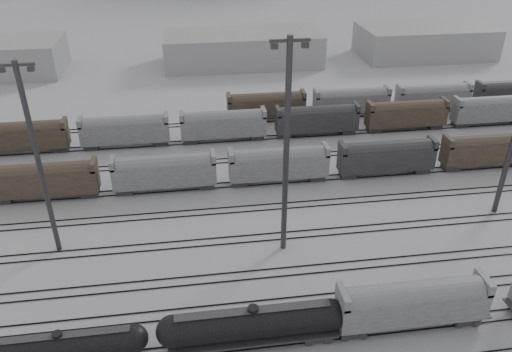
{
  "coord_description": "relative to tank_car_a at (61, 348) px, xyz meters",
  "views": [
    {
      "loc": [
        -4.87,
        -33.25,
        38.13
      ],
      "look_at": [
        3.84,
        27.14,
        4.0
      ],
      "focal_mm": 35.0,
      "sensor_mm": 36.0,
      "label": 1
    }
  ],
  "objects": [
    {
      "name": "ground",
      "position": [
        17.96,
        -1.0,
        -2.27
      ],
      "size": [
        900.0,
        900.0,
        0.0
      ],
      "primitive_type": "plane",
      "color": "silver",
      "rests_on": "ground"
    },
    {
      "name": "tracks",
      "position": [
        17.96,
        16.5,
        -2.19
      ],
      "size": [
        220.0,
        71.5,
        0.16
      ],
      "color": "black",
      "rests_on": "ground"
    },
    {
      "name": "tank_car_a",
      "position": [
        0.0,
        0.0,
        0.0
      ],
      "size": [
        15.85,
        2.64,
        3.92
      ],
      "color": "#252628",
      "rests_on": "ground"
    },
    {
      "name": "tank_car_b",
      "position": [
        17.75,
        -0.0,
        0.35
      ],
      "size": [
        18.32,
        3.05,
        4.53
      ],
      "color": "#252628",
      "rests_on": "ground"
    },
    {
      "name": "hopper_car_a",
      "position": [
        33.63,
        0.0,
        1.07
      ],
      "size": [
        15.11,
        3.0,
        5.4
      ],
      "color": "#252628",
      "rests_on": "ground"
    },
    {
      "name": "light_mast_b",
      "position": [
        -4.0,
        18.29,
        10.36
      ],
      "size": [
        3.81,
        0.61,
        23.81
      ],
      "color": "#373739",
      "rests_on": "ground"
    },
    {
      "name": "light_mast_c",
      "position": [
        23.56,
        14.67,
        11.65
      ],
      "size": [
        4.2,
        0.67,
        26.22
      ],
      "color": "#373739",
      "rests_on": "ground"
    },
    {
      "name": "bg_string_near",
      "position": [
        25.96,
        31.0,
        0.53
      ],
      "size": [
        151.0,
        3.0,
        5.6
      ],
      "color": "gray",
      "rests_on": "ground"
    },
    {
      "name": "bg_string_mid",
      "position": [
        35.96,
        47.0,
        0.53
      ],
      "size": [
        151.0,
        3.0,
        5.6
      ],
      "color": "#252628",
      "rests_on": "ground"
    },
    {
      "name": "bg_string_far",
      "position": [
        53.46,
        55.0,
        0.53
      ],
      "size": [
        66.0,
        3.0,
        5.6
      ],
      "color": "brown",
      "rests_on": "ground"
    },
    {
      "name": "warehouse_mid",
      "position": [
        27.96,
        94.0,
        1.73
      ],
      "size": [
        40.0,
        18.0,
        8.0
      ],
      "primitive_type": "cube",
      "color": "#9A9A9D",
      "rests_on": "ground"
    },
    {
      "name": "warehouse_right",
      "position": [
        77.96,
        94.0,
        1.73
      ],
      "size": [
        35.0,
        18.0,
        8.0
      ],
      "primitive_type": "cube",
      "color": "#9A9A9D",
      "rests_on": "ground"
    }
  ]
}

